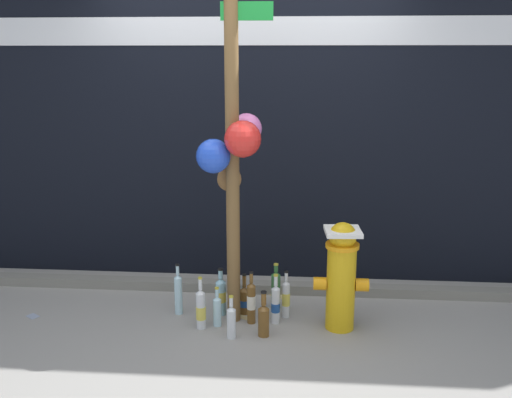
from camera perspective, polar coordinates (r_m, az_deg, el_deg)
ground_plane at (r=4.11m, az=-2.31°, el=-13.89°), size 14.00×14.00×0.00m
building_wall at (r=4.95m, az=-0.65°, el=14.27°), size 10.00×0.21×3.88m
curb_strip at (r=4.88m, az=-1.08°, el=-8.62°), size 8.00×0.12×0.08m
memorial_post at (r=4.01m, az=-2.32°, el=7.75°), size 0.52×0.50×2.69m
fire_hydrant at (r=4.17m, az=8.39°, el=-7.27°), size 0.39×0.26×0.79m
bottle_0 at (r=4.45m, az=-3.48°, el=-9.45°), size 0.08×0.08×0.37m
bottle_1 at (r=4.40m, az=2.97°, el=-9.72°), size 0.06×0.06×0.37m
bottle_2 at (r=4.29m, az=-3.84°, el=-10.83°), size 0.06×0.06×0.30m
bottle_3 at (r=4.11m, az=-2.44°, el=-11.90°), size 0.06×0.06×0.31m
bottle_4 at (r=4.30m, az=-0.47°, el=-10.08°), size 0.06×0.06×0.40m
bottle_5 at (r=4.25m, az=-5.45°, el=-10.72°), size 0.07×0.07×0.39m
bottle_6 at (r=4.54m, az=1.96°, el=-8.82°), size 0.07×0.07×0.37m
bottle_7 at (r=4.47m, az=-1.15°, el=-9.87°), size 0.08×0.08×0.32m
bottle_8 at (r=4.13m, az=0.76°, el=-11.68°), size 0.08×0.08×0.33m
bottle_9 at (r=4.31m, az=1.94°, el=-10.26°), size 0.06×0.06×0.38m
bottle_10 at (r=4.48m, az=-7.65°, el=-9.17°), size 0.06×0.06×0.40m
litter_0 at (r=4.77m, az=-21.11°, el=-10.70°), size 0.11×0.11×0.01m
litter_1 at (r=4.45m, az=-1.39°, el=-11.50°), size 0.14×0.11×0.01m
litter_2 at (r=4.82m, az=2.26°, el=-9.40°), size 0.18×0.17×0.01m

